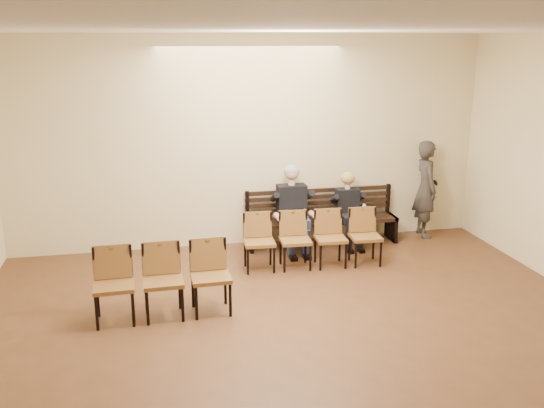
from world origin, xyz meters
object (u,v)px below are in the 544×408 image
Objects in this scene: bag at (258,239)px; water_bottle at (364,217)px; chair_row_back at (313,240)px; seated_woman at (349,213)px; chair_row_front at (163,282)px; passerby at (426,182)px; laptop at (298,219)px; bench at (322,231)px; seated_man at (293,208)px.

water_bottle is at bearing -16.60° from bag.
seated_woman is at bearing 48.09° from chair_row_back.
chair_row_back is (2.31, 1.31, -0.04)m from chair_row_front.
chair_row_back is at bearing 120.42° from passerby.
water_bottle is 1.48m from passerby.
passerby is (3.02, 0.00, 0.85)m from bag.
laptop is (-0.93, -0.16, 0.00)m from seated_woman.
bag is 0.17× the size of chair_row_back.
chair_row_front is (-2.75, -2.30, 0.25)m from bench.
seated_woman reaches higher than bench.
seated_man reaches higher than laptop.
chair_row_back is (-1.03, -0.59, -0.13)m from water_bottle.
bag is at bearing 158.23° from seated_man.
passerby is (1.49, 0.22, 0.42)m from seated_woman.
bench is 2.07m from passerby.
bench is 1.53× the size of chair_row_front.
laptop is 0.83m from bag.
bench is 1.82× the size of seated_man.
laptop is at bearing 98.11° from chair_row_back.
chair_row_front is at bearing -124.51° from bag.
bench is 0.67m from laptop.
bench is 1.11m from chair_row_back.
seated_woman is 1.57m from passerby.
bench is 0.79m from water_bottle.
chair_row_back is at bearing -82.89° from seated_man.
chair_row_back is (-0.44, -1.00, 0.21)m from bench.
laptop is (0.04, -0.16, -0.15)m from seated_man.
water_bottle is 0.13× the size of chair_row_front.
passerby is at bearing 0.00° from bag.
bag is (-1.69, 0.50, -0.43)m from water_bottle.
seated_man is (-0.55, -0.12, 0.49)m from bench.
chair_row_back is (-0.86, -0.88, -0.13)m from seated_woman.
seated_man is 3.11m from chair_row_front.
water_bottle is 1.82m from bag.
chair_row_back is at bearing -134.60° from seated_woman.
chair_row_front is (-1.65, -2.40, 0.34)m from bag.
seated_man reaches higher than chair_row_front.
seated_man is 6.34× the size of water_bottle.
seated_woman is at bearing 20.16° from laptop.
bag is (-1.10, 0.10, -0.09)m from bench.
laptop is at bearing -150.92° from bench.
passerby reaches higher than seated_man.
seated_woman is 3.14× the size of bag.
seated_man reaches higher than chair_row_back.
seated_woman is at bearing -15.73° from bench.
bag is (-0.55, 0.22, -0.58)m from seated_man.
laptop is at bearing 40.16° from chair_row_front.
chair_row_front is (-2.20, -2.18, -0.24)m from seated_man.
laptop is at bearing 173.63° from water_bottle.
chair_row_back is (0.66, -1.10, 0.30)m from bag.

